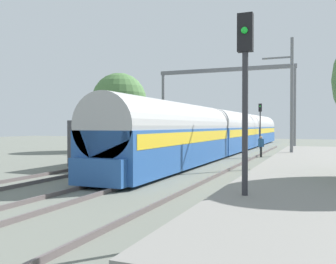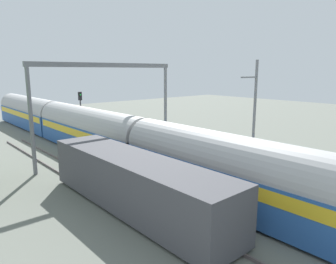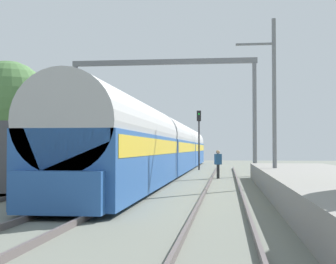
{
  "view_description": "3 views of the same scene",
  "coord_description": "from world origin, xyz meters",
  "px_view_note": "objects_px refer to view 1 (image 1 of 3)",
  "views": [
    {
      "loc": [
        8.11,
        -15.94,
        2.55
      ],
      "look_at": [
        0.0,
        4.01,
        2.19
      ],
      "focal_mm": 39.94,
      "sensor_mm": 36.0,
      "label": 1
    },
    {
      "loc": [
        -13.02,
        -4.38,
        7.24
      ],
      "look_at": [
        1.49,
        12.14,
        2.92
      ],
      "focal_mm": 33.39,
      "sensor_mm": 36.0,
      "label": 2
    },
    {
      "loc": [
        4.27,
        -15.59,
        1.83
      ],
      "look_at": [
        0.0,
        20.58,
        3.02
      ],
      "focal_mm": 53.36,
      "sensor_mm": 36.0,
      "label": 3
    }
  ],
  "objects_px": {
    "passenger_train": "(232,131)",
    "railway_signal_far": "(260,120)",
    "catenary_gantry": "(224,92)",
    "person_crossing": "(261,145)",
    "railway_signal_near": "(245,93)",
    "freight_car": "(139,141)"
  },
  "relations": [
    {
      "from": "freight_car",
      "to": "railway_signal_far",
      "type": "distance_m",
      "value": 19.4
    },
    {
      "from": "passenger_train",
      "to": "railway_signal_near",
      "type": "bearing_deg",
      "value": -77.09
    },
    {
      "from": "passenger_train",
      "to": "railway_signal_near",
      "type": "xyz_separation_m",
      "value": [
        6.48,
        -28.26,
        1.34
      ]
    },
    {
      "from": "person_crossing",
      "to": "catenary_gantry",
      "type": "xyz_separation_m",
      "value": [
        -3.74,
        3.0,
        4.61
      ]
    },
    {
      "from": "person_crossing",
      "to": "railway_signal_far",
      "type": "bearing_deg",
      "value": 74.35
    },
    {
      "from": "freight_car",
      "to": "catenary_gantry",
      "type": "distance_m",
      "value": 10.99
    },
    {
      "from": "passenger_train",
      "to": "railway_signal_near",
      "type": "height_order",
      "value": "railway_signal_near"
    },
    {
      "from": "person_crossing",
      "to": "railway_signal_near",
      "type": "relative_size",
      "value": 0.33
    },
    {
      "from": "catenary_gantry",
      "to": "person_crossing",
      "type": "bearing_deg",
      "value": -38.71
    },
    {
      "from": "freight_car",
      "to": "person_crossing",
      "type": "xyz_separation_m",
      "value": [
        7.85,
        6.3,
        -0.44
      ]
    },
    {
      "from": "person_crossing",
      "to": "passenger_train",
      "type": "bearing_deg",
      "value": 96.04
    },
    {
      "from": "freight_car",
      "to": "railway_signal_far",
      "type": "xyz_separation_m",
      "value": [
        6.03,
        18.36,
        1.76
      ]
    },
    {
      "from": "passenger_train",
      "to": "railway_signal_far",
      "type": "distance_m",
      "value": 6.1
    },
    {
      "from": "passenger_train",
      "to": "railway_signal_near",
      "type": "distance_m",
      "value": 29.02
    },
    {
      "from": "person_crossing",
      "to": "catenary_gantry",
      "type": "relative_size",
      "value": 0.14
    },
    {
      "from": "freight_car",
      "to": "catenary_gantry",
      "type": "relative_size",
      "value": 1.03
    },
    {
      "from": "freight_car",
      "to": "railway_signal_near",
      "type": "xyz_separation_m",
      "value": [
        10.59,
        -15.56,
        1.84
      ]
    },
    {
      "from": "railway_signal_near",
      "to": "railway_signal_far",
      "type": "xyz_separation_m",
      "value": [
        -4.56,
        33.91,
        -0.08
      ]
    },
    {
      "from": "passenger_train",
      "to": "railway_signal_far",
      "type": "relative_size",
      "value": 9.76
    },
    {
      "from": "passenger_train",
      "to": "person_crossing",
      "type": "bearing_deg",
      "value": -59.71
    },
    {
      "from": "freight_car",
      "to": "passenger_train",
      "type": "bearing_deg",
      "value": 72.07
    },
    {
      "from": "person_crossing",
      "to": "railway_signal_far",
      "type": "xyz_separation_m",
      "value": [
        -1.82,
        12.06,
        2.2
      ]
    }
  ]
}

